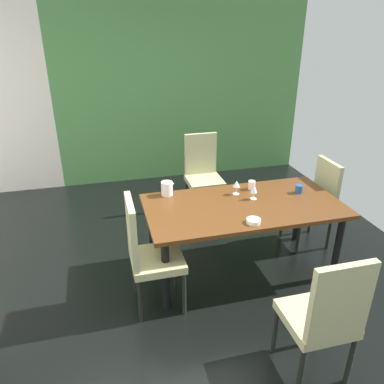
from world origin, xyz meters
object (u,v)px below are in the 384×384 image
object	(u,v)px
chair_head_near	(325,315)
chair_right_far	(315,199)
wine_glass_left	(254,189)
wine_glass_east	(236,184)
cup_rear	(299,189)
pitcher_center	(167,188)
cup_near_shelf	(252,185)
dining_table	(243,212)
chair_left_near	(147,251)
serving_bowl_right	(254,221)
chair_head_far	(203,171)

from	to	relation	value
chair_head_near	chair_right_far	xyz separation A→B (m)	(0.93, 1.65, -0.03)
wine_glass_left	wine_glass_east	xyz separation A→B (m)	(-0.13, 0.15, -0.00)
chair_head_near	wine_glass_left	distance (m)	1.46
cup_rear	pitcher_center	distance (m)	1.34
chair_head_near	cup_near_shelf	bearing A→B (deg)	84.47
dining_table	wine_glass_east	size ratio (longest dim) A/B	12.86
wine_glass_left	pitcher_center	bearing A→B (deg)	159.07
chair_right_far	dining_table	bearing A→B (deg)	106.87
dining_table	chair_left_near	size ratio (longest dim) A/B	1.79
serving_bowl_right	wine_glass_east	bearing A→B (deg)	83.96
chair_head_near	chair_right_far	world-z (taller)	chair_head_near
chair_right_far	cup_near_shelf	world-z (taller)	chair_right_far
dining_table	cup_rear	world-z (taller)	cup_rear
wine_glass_east	cup_rear	world-z (taller)	wine_glass_east
cup_rear	chair_head_near	bearing A→B (deg)	-112.09
chair_right_far	chair_head_far	world-z (taller)	chair_head_far
pitcher_center	cup_near_shelf	bearing A→B (deg)	-5.30
chair_head_near	cup_rear	world-z (taller)	chair_head_near
chair_head_far	serving_bowl_right	distance (m)	1.72
wine_glass_left	chair_head_far	bearing A→B (deg)	96.89
dining_table	chair_head_near	bearing A→B (deg)	-87.89
chair_head_near	pitcher_center	world-z (taller)	chair_head_near
chair_head_near	serving_bowl_right	size ratio (longest dim) A/B	8.40
chair_left_near	pitcher_center	distance (m)	0.80
chair_right_far	wine_glass_east	distance (m)	1.02
cup_near_shelf	chair_right_far	bearing A→B (deg)	-1.06
chair_head_near	wine_glass_east	xyz separation A→B (m)	(-0.04, 1.58, 0.28)
wine_glass_east	pitcher_center	bearing A→B (deg)	167.01
chair_head_far	cup_rear	size ratio (longest dim) A/B	12.43
chair_head_far	wine_glass_left	xyz separation A→B (m)	(0.15, -1.26, 0.28)
chair_head_far	cup_near_shelf	bearing A→B (deg)	102.37
chair_head_far	wine_glass_east	xyz separation A→B (m)	(0.03, -1.11, 0.28)
wine_glass_left	wine_glass_east	distance (m)	0.20
cup_rear	pitcher_center	xyz separation A→B (m)	(-1.31, 0.29, 0.03)
chair_head_near	chair_left_near	bearing A→B (deg)	134.50
cup_near_shelf	cup_rear	xyz separation A→B (m)	(0.43, -0.21, -0.00)
chair_right_far	wine_glass_east	world-z (taller)	chair_right_far
wine_glass_left	chair_left_near	bearing A→B (deg)	-161.17
dining_table	chair_left_near	xyz separation A→B (m)	(-0.98, -0.30, -0.09)
dining_table	serving_bowl_right	world-z (taller)	serving_bowl_right
wine_glass_east	serving_bowl_right	world-z (taller)	wine_glass_east
chair_head_far	wine_glass_left	bearing A→B (deg)	96.89
cup_near_shelf	wine_glass_east	bearing A→B (deg)	-159.45
cup_near_shelf	chair_head_near	bearing A→B (deg)	-95.53
serving_bowl_right	chair_head_far	bearing A→B (deg)	88.82
dining_table	pitcher_center	xyz separation A→B (m)	(-0.67, 0.39, 0.15)
chair_head_near	serving_bowl_right	world-z (taller)	chair_head_near
wine_glass_east	pitcher_center	xyz separation A→B (m)	(-0.68, 0.16, -0.04)
dining_table	cup_near_shelf	size ratio (longest dim) A/B	20.76
wine_glass_left	pitcher_center	xyz separation A→B (m)	(-0.80, 0.31, -0.04)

